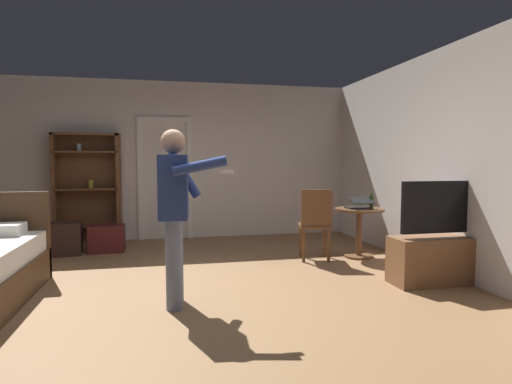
{
  "coord_description": "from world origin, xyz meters",
  "views": [
    {
      "loc": [
        -0.16,
        -4.25,
        1.38
      ],
      "look_at": [
        0.81,
        0.2,
        1.04
      ],
      "focal_mm": 29.51,
      "sensor_mm": 36.0,
      "label": 1
    }
  ],
  "objects": [
    {
      "name": "tv_flatscreen",
      "position": [
        2.85,
        -0.14,
        0.34
      ],
      "size": [
        1.12,
        0.4,
        1.15
      ],
      "color": "brown",
      "rests_on": "ground_plane"
    },
    {
      "name": "laptop",
      "position": [
        2.51,
        1.19,
        0.75
      ],
      "size": [
        0.32,
        0.33,
        0.17
      ],
      "color": "black",
      "rests_on": "side_table"
    },
    {
      "name": "bottle_on_table",
      "position": [
        2.68,
        1.15,
        0.8
      ],
      "size": [
        0.06,
        0.06,
        0.23
      ],
      "color": "#2F491B",
      "rests_on": "side_table"
    },
    {
      "name": "wall_right",
      "position": [
        3.21,
        0.0,
        1.38
      ],
      "size": [
        0.12,
        6.83,
        2.75
      ],
      "primitive_type": "cube",
      "color": "silver",
      "rests_on": "ground_plane"
    },
    {
      "name": "doorway_frame",
      "position": [
        -0.15,
        3.28,
        1.22
      ],
      "size": [
        0.93,
        0.08,
        2.13
      ],
      "color": "white",
      "rests_on": "ground_plane"
    },
    {
      "name": "person_blue_shirt",
      "position": [
        -0.07,
        -0.26,
        0.96
      ],
      "size": [
        0.67,
        0.6,
        1.67
      ],
      "color": "slate",
      "rests_on": "ground_plane"
    },
    {
      "name": "suitcase_small",
      "position": [
        -1.59,
        2.25,
        0.24
      ],
      "size": [
        0.47,
        0.34,
        0.48
      ],
      "primitive_type": "cube",
      "rotation": [
        0.0,
        0.0,
        0.09
      ],
      "color": "black",
      "rests_on": "ground_plane"
    },
    {
      "name": "bookshelf",
      "position": [
        -1.4,
        3.13,
        0.99
      ],
      "size": [
        1.05,
        0.32,
        1.82
      ],
      "color": "brown",
      "rests_on": "ground_plane"
    },
    {
      "name": "wall_back",
      "position": [
        0.0,
        3.36,
        1.38
      ],
      "size": [
        6.54,
        0.12,
        2.75
      ],
      "primitive_type": "cube",
      "color": "silver",
      "rests_on": "ground_plane"
    },
    {
      "name": "suitcase_dark",
      "position": [
        -1.03,
        2.38,
        0.2
      ],
      "size": [
        0.51,
        0.35,
        0.41
      ],
      "primitive_type": "cube",
      "rotation": [
        0.0,
        0.0,
        0.0
      ],
      "color": "#4C1919",
      "rests_on": "ground_plane"
    },
    {
      "name": "ground_plane",
      "position": [
        0.0,
        0.0,
        0.0
      ],
      "size": [
        7.25,
        7.25,
        0.0
      ],
      "primitive_type": "plane",
      "color": "olive"
    },
    {
      "name": "side_table",
      "position": [
        2.54,
        1.23,
        0.48
      ],
      "size": [
        0.69,
        0.69,
        0.7
      ],
      "color": "brown",
      "rests_on": "ground_plane"
    },
    {
      "name": "wooden_chair",
      "position": [
        1.85,
        1.17,
        0.54
      ],
      "size": [
        0.5,
        0.5,
        0.99
      ],
      "color": "brown",
      "rests_on": "ground_plane"
    }
  ]
}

